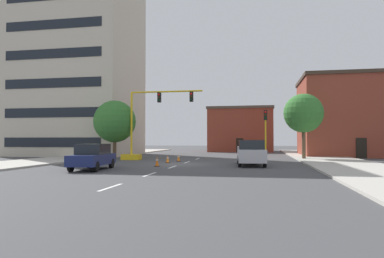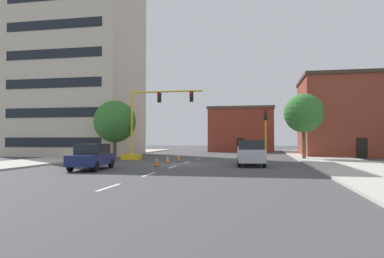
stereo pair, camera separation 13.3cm
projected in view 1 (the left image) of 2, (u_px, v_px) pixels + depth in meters
The scene contains 20 objects.
ground_plane at pixel (181, 164), 28.61m from camera, with size 160.00×160.00×0.00m, color #424244.
sidewalk_left at pixel (83, 157), 38.88m from camera, with size 6.00×56.00×0.14m, color #B2ADA3.
sidewalk_right at pixel (328, 159), 34.07m from camera, with size 6.00×56.00×0.14m, color #B2ADA3.
lane_stripe_seg_0 at pixel (111, 187), 14.86m from camera, with size 0.16×2.40×0.01m, color silver.
lane_stripe_seg_1 at pixel (150, 174), 20.26m from camera, with size 0.16×2.40×0.01m, color silver.
lane_stripe_seg_2 at pixel (172, 167), 25.67m from camera, with size 0.16×2.40×0.01m, color silver.
lane_stripe_seg_3 at pixel (187, 162), 31.07m from camera, with size 0.16×2.40×0.01m, color silver.
lane_stripe_seg_4 at pixel (198, 159), 36.47m from camera, with size 0.16×2.40×0.01m, color silver.
building_tall_left at pixel (78, 63), 45.48m from camera, with size 15.13×11.88×24.06m.
building_brick_center at pixel (241, 130), 58.41m from camera, with size 10.57×9.25×7.27m.
building_row_right at pixel (349, 116), 42.06m from camera, with size 11.41×10.14×9.59m.
traffic_signal_gantry at pixel (141, 138), 34.59m from camera, with size 8.11×1.20×6.83m.
traffic_light_pole_right at pixel (266, 124), 32.69m from camera, with size 0.32×0.47×4.80m.
tree_right_mid at pixel (303, 113), 34.66m from camera, with size 3.90×3.90×6.61m.
tree_left_near at pixel (115, 122), 36.03m from camera, with size 4.36×4.36×6.08m.
pickup_truck_silver at pixel (251, 153), 27.14m from camera, with size 2.41×5.54×1.99m.
sedan_navy_near_left at pixel (93, 157), 23.40m from camera, with size 2.29×4.66×1.74m.
traffic_cone_roadside_a at pixel (168, 159), 30.16m from camera, with size 0.36×0.36×0.66m.
traffic_cone_roadside_b at pixel (157, 161), 26.25m from camera, with size 0.36×0.36×0.76m.
traffic_cone_roadside_c at pixel (179, 158), 32.33m from camera, with size 0.36×0.36×0.68m.
Camera 1 is at (6.19, -28.02, 2.06)m, focal length 32.51 mm.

